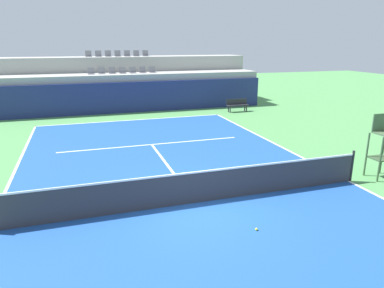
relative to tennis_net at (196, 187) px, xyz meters
name	(u,v)px	position (x,y,z in m)	size (l,w,h in m)	color
ground_plane	(196,203)	(0.00, 0.00, -0.51)	(80.00, 80.00, 0.00)	#4C8C4C
court_surface	(196,203)	(0.00, 0.00, -0.50)	(11.00, 24.00, 0.01)	#1E4C99
baseline_far	(133,120)	(0.00, 11.95, -0.50)	(11.00, 0.10, 0.00)	white
sideline_right	(349,181)	(5.45, 0.00, -0.50)	(0.10, 24.00, 0.00)	white
service_line_far	(152,145)	(0.00, 6.40, -0.50)	(8.26, 0.10, 0.00)	white
centre_service_line	(169,167)	(0.00, 3.20, -0.50)	(0.10, 6.40, 0.00)	white
back_wall	(127,97)	(0.00, 14.52, 0.50)	(19.19, 0.30, 2.02)	navy
stands_tier_lower	(124,91)	(0.00, 15.87, 0.72)	(19.19, 2.40, 2.46)	#9E9E99
stands_tier_upper	(119,80)	(0.00, 18.27, 1.25)	(19.19, 2.40, 3.51)	#9E9E99
seating_row_lower	(123,71)	(0.00, 15.97, 2.08)	(4.61, 0.44, 0.44)	slate
seating_row_upper	(118,55)	(0.00, 18.37, 3.12)	(4.61, 0.44, 0.44)	slate
tennis_net	(196,187)	(0.00, 0.00, 0.00)	(11.08, 0.08, 1.07)	black
umpire_chair	(382,144)	(6.70, 0.06, 0.68)	(0.76, 0.66, 2.20)	#334C2D
player_bench	(237,104)	(7.13, 12.57, 0.00)	(1.50, 0.40, 0.85)	#232328
tennis_ball_0	(256,229)	(0.94, -1.96, -0.47)	(0.07, 0.07, 0.07)	#CCE033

